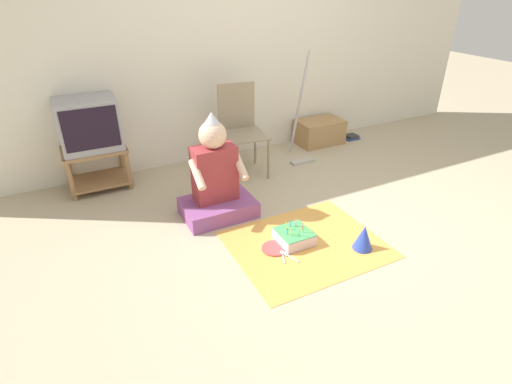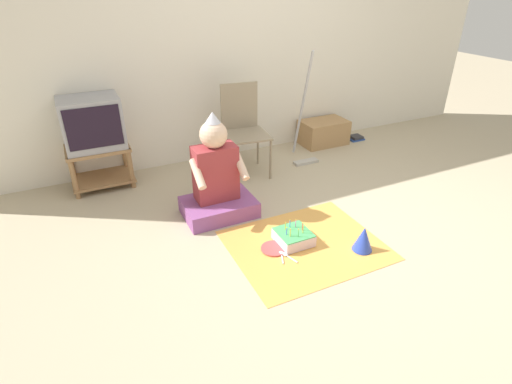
# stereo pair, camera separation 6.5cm
# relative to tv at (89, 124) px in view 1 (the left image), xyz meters

# --- Properties ---
(ground_plane) EXTENTS (16.00, 16.00, 0.00)m
(ground_plane) POSITION_rel_tv_xyz_m (1.65, -1.77, -0.64)
(ground_plane) COLOR tan
(wall_back) EXTENTS (6.40, 0.06, 2.55)m
(wall_back) POSITION_rel_tv_xyz_m (1.65, 0.24, 0.64)
(wall_back) COLOR silver
(wall_back) RESTS_ON ground_plane
(tv_stand) EXTENTS (0.57, 0.41, 0.40)m
(tv_stand) POSITION_rel_tv_xyz_m (0.00, -0.00, -0.40)
(tv_stand) COLOR #997047
(tv_stand) RESTS_ON ground_plane
(tv) EXTENTS (0.52, 0.40, 0.47)m
(tv) POSITION_rel_tv_xyz_m (0.00, 0.00, 0.00)
(tv) COLOR #99999E
(tv) RESTS_ON tv_stand
(folding_chair) EXTENTS (0.48, 0.47, 0.90)m
(folding_chair) POSITION_rel_tv_xyz_m (1.38, -0.28, -0.13)
(folding_chair) COLOR gray
(folding_chair) RESTS_ON ground_plane
(cardboard_box_stack) EXTENTS (0.55, 0.36, 0.29)m
(cardboard_box_stack) POSITION_rel_tv_xyz_m (2.57, -0.00, -0.49)
(cardboard_box_stack) COLOR #A87F51
(cardboard_box_stack) RESTS_ON ground_plane
(dust_mop) EXTENTS (0.28, 0.33, 1.19)m
(dust_mop) POSITION_rel_tv_xyz_m (2.07, -0.34, -0.30)
(dust_mop) COLOR #B2ADA3
(dust_mop) RESTS_ON ground_plane
(book_pile) EXTENTS (0.19, 0.15, 0.05)m
(book_pile) POSITION_rel_tv_xyz_m (3.02, -0.07, -0.62)
(book_pile) COLOR #284793
(book_pile) RESTS_ON ground_plane
(person_seated) EXTENTS (0.60, 0.43, 0.90)m
(person_seated) POSITION_rel_tv_xyz_m (0.83, -0.98, -0.34)
(person_seated) COLOR #8C4C8C
(person_seated) RESTS_ON ground_plane
(party_cloth) EXTENTS (1.13, 0.94, 0.01)m
(party_cloth) POSITION_rel_tv_xyz_m (1.26, -1.71, -0.64)
(party_cloth) COLOR #EFA84C
(party_cloth) RESTS_ON ground_plane
(birthday_cake) EXTENTS (0.25, 0.25, 0.17)m
(birthday_cake) POSITION_rel_tv_xyz_m (1.20, -1.64, -0.59)
(birthday_cake) COLOR silver
(birthday_cake) RESTS_ON party_cloth
(party_hat_blue) EXTENTS (0.15, 0.15, 0.19)m
(party_hat_blue) POSITION_rel_tv_xyz_m (1.62, -1.95, -0.54)
(party_hat_blue) COLOR blue
(party_hat_blue) RESTS_ON party_cloth
(paper_plate) EXTENTS (0.20, 0.20, 0.01)m
(paper_plate) POSITION_rel_tv_xyz_m (1.02, -1.66, -0.63)
(paper_plate) COLOR #D84C4C
(paper_plate) RESTS_ON party_cloth
(plastic_spoon_near) EXTENTS (0.07, 0.14, 0.01)m
(plastic_spoon_near) POSITION_rel_tv_xyz_m (1.03, -1.75, -0.63)
(plastic_spoon_near) COLOR white
(plastic_spoon_near) RESTS_ON party_cloth
(plastic_spoon_far) EXTENTS (0.06, 0.14, 0.01)m
(plastic_spoon_far) POSITION_rel_tv_xyz_m (1.06, -1.78, -0.63)
(plastic_spoon_far) COLOR white
(plastic_spoon_far) RESTS_ON party_cloth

